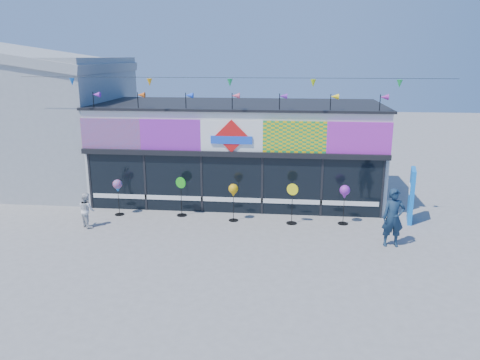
# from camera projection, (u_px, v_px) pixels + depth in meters

# --- Properties ---
(ground) EXTENTS (80.00, 80.00, 0.00)m
(ground) POSITION_uv_depth(u_px,v_px,m) (219.00, 246.00, 15.42)
(ground) COLOR slate
(ground) RESTS_ON ground
(kite_shop) EXTENTS (16.00, 5.70, 5.31)m
(kite_shop) POSITION_uv_depth(u_px,v_px,m) (239.00, 150.00, 20.60)
(kite_shop) COLOR silver
(kite_shop) RESTS_ON ground
(neighbour_building) EXTENTS (8.18, 7.20, 6.87)m
(neighbour_building) POSITION_uv_depth(u_px,v_px,m) (33.00, 118.00, 22.34)
(neighbour_building) COLOR #9B9DA0
(neighbour_building) RESTS_ON ground
(blue_sign) EXTENTS (0.35, 1.03, 2.04)m
(blue_sign) POSITION_uv_depth(u_px,v_px,m) (411.00, 195.00, 17.46)
(blue_sign) COLOR blue
(blue_sign) RESTS_ON ground
(spinner_0) EXTENTS (0.36, 0.36, 1.43)m
(spinner_0) POSITION_uv_depth(u_px,v_px,m) (118.00, 187.00, 18.15)
(spinner_0) COLOR black
(spinner_0) RESTS_ON ground
(spinner_1) EXTENTS (0.42, 0.40, 1.55)m
(spinner_1) POSITION_uv_depth(u_px,v_px,m) (181.00, 195.00, 18.14)
(spinner_1) COLOR black
(spinner_1) RESTS_ON ground
(spinner_2) EXTENTS (0.37, 0.37, 1.45)m
(spinner_2) POSITION_uv_depth(u_px,v_px,m) (233.00, 191.00, 17.48)
(spinner_2) COLOR black
(spinner_2) RESTS_ON ground
(spinner_3) EXTENTS (0.42, 0.39, 1.55)m
(spinner_3) POSITION_uv_depth(u_px,v_px,m) (292.00, 203.00, 17.26)
(spinner_3) COLOR black
(spinner_3) RESTS_ON ground
(spinner_4) EXTENTS (0.38, 0.38, 1.50)m
(spinner_4) POSITION_uv_depth(u_px,v_px,m) (345.00, 193.00, 17.13)
(spinner_4) COLOR black
(spinner_4) RESTS_ON ground
(adult_man) EXTENTS (0.74, 0.51, 1.95)m
(adult_man) POSITION_uv_depth(u_px,v_px,m) (393.00, 218.00, 15.18)
(adult_man) COLOR #142A41
(adult_man) RESTS_ON ground
(child) EXTENTS (0.71, 0.68, 1.28)m
(child) POSITION_uv_depth(u_px,v_px,m) (87.00, 210.00, 17.00)
(child) COLOR silver
(child) RESTS_ON ground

